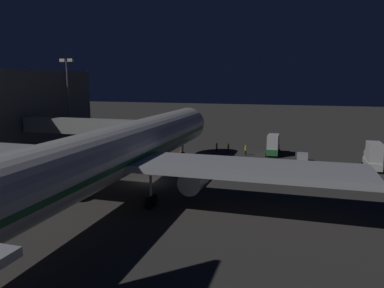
{
  "coord_description": "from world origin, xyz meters",
  "views": [
    {
      "loc": [
        -19.3,
        44.44,
        13.6
      ],
      "look_at": [
        -3.0,
        -10.81,
        3.5
      ],
      "focal_mm": 34.6,
      "sensor_mm": 36.0,
      "label": 1
    }
  ],
  "objects_px": {
    "apron_floodlight_mast": "(68,96)",
    "ground_crew_marshaller_fwd": "(217,147)",
    "ops_van": "(373,156)",
    "traffic_cone_nose_port": "(203,152)",
    "ground_crew_under_port_wing": "(246,150)",
    "baggage_container_near_belt": "(302,157)",
    "traffic_cone_nose_starboard": "(181,151)",
    "catering_truck": "(273,145)",
    "jet_bridge": "(98,127)",
    "airliner_at_gate": "(112,155)",
    "ground_crew_by_belt_loader": "(228,148)"
  },
  "relations": [
    {
      "from": "apron_floodlight_mast",
      "to": "catering_truck",
      "type": "bearing_deg",
      "value": -175.82
    },
    {
      "from": "ground_crew_marshaller_fwd",
      "to": "traffic_cone_nose_starboard",
      "type": "height_order",
      "value": "ground_crew_marshaller_fwd"
    },
    {
      "from": "ground_crew_marshaller_fwd",
      "to": "ground_crew_under_port_wing",
      "type": "bearing_deg",
      "value": 163.19
    },
    {
      "from": "airliner_at_gate",
      "to": "ground_crew_marshaller_fwd",
      "type": "height_order",
      "value": "airliner_at_gate"
    },
    {
      "from": "airliner_at_gate",
      "to": "catering_truck",
      "type": "height_order",
      "value": "airliner_at_gate"
    },
    {
      "from": "ground_crew_marshaller_fwd",
      "to": "ground_crew_under_port_wing",
      "type": "relative_size",
      "value": 0.93
    },
    {
      "from": "catering_truck",
      "to": "ground_crew_under_port_wing",
      "type": "height_order",
      "value": "catering_truck"
    },
    {
      "from": "apron_floodlight_mast",
      "to": "ground_crew_marshaller_fwd",
      "type": "height_order",
      "value": "apron_floodlight_mast"
    },
    {
      "from": "apron_floodlight_mast",
      "to": "ground_crew_marshaller_fwd",
      "type": "bearing_deg",
      "value": -173.98
    },
    {
      "from": "ground_crew_under_port_wing",
      "to": "baggage_container_near_belt",
      "type": "bearing_deg",
      "value": 165.46
    },
    {
      "from": "airliner_at_gate",
      "to": "traffic_cone_nose_port",
      "type": "height_order",
      "value": "airliner_at_gate"
    },
    {
      "from": "traffic_cone_nose_port",
      "to": "jet_bridge",
      "type": "bearing_deg",
      "value": 34.47
    },
    {
      "from": "apron_floodlight_mast",
      "to": "catering_truck",
      "type": "xyz_separation_m",
      "value": [
        -40.27,
        -2.94,
        -8.34
      ]
    },
    {
      "from": "ops_van",
      "to": "catering_truck",
      "type": "distance_m",
      "value": 16.94
    },
    {
      "from": "ops_van",
      "to": "ground_crew_by_belt_loader",
      "type": "bearing_deg",
      "value": -16.61
    },
    {
      "from": "catering_truck",
      "to": "ground_crew_under_port_wing",
      "type": "bearing_deg",
      "value": 18.02
    },
    {
      "from": "ground_crew_marshaller_fwd",
      "to": "traffic_cone_nose_port",
      "type": "distance_m",
      "value": 3.17
    },
    {
      "from": "apron_floodlight_mast",
      "to": "ops_van",
      "type": "xyz_separation_m",
      "value": [
        -55.63,
        4.21,
        -8.12
      ]
    },
    {
      "from": "ground_crew_by_belt_loader",
      "to": "ops_van",
      "type": "bearing_deg",
      "value": 163.39
    },
    {
      "from": "ops_van",
      "to": "ground_crew_marshaller_fwd",
      "type": "bearing_deg",
      "value": -15.86
    },
    {
      "from": "traffic_cone_nose_starboard",
      "to": "traffic_cone_nose_port",
      "type": "bearing_deg",
      "value": 180.0
    },
    {
      "from": "ops_van",
      "to": "traffic_cone_nose_port",
      "type": "bearing_deg",
      "value": -10.23
    },
    {
      "from": "ops_van",
      "to": "traffic_cone_nose_starboard",
      "type": "height_order",
      "value": "ops_van"
    },
    {
      "from": "jet_bridge",
      "to": "ground_crew_under_port_wing",
      "type": "height_order",
      "value": "jet_bridge"
    },
    {
      "from": "traffic_cone_nose_port",
      "to": "catering_truck",
      "type": "bearing_deg",
      "value": -170.5
    },
    {
      "from": "ground_crew_under_port_wing",
      "to": "apron_floodlight_mast",
      "type": "bearing_deg",
      "value": 2.25
    },
    {
      "from": "jet_bridge",
      "to": "ops_van",
      "type": "xyz_separation_m",
      "value": [
        -43.37,
        -5.56,
        -3.58
      ]
    },
    {
      "from": "ground_crew_by_belt_loader",
      "to": "ground_crew_marshaller_fwd",
      "type": "height_order",
      "value": "ground_crew_by_belt_loader"
    },
    {
      "from": "apron_floodlight_mast",
      "to": "baggage_container_near_belt",
      "type": "height_order",
      "value": "apron_floodlight_mast"
    },
    {
      "from": "ground_crew_by_belt_loader",
      "to": "ground_crew_under_port_wing",
      "type": "bearing_deg",
      "value": 157.64
    },
    {
      "from": "airliner_at_gate",
      "to": "ground_crew_by_belt_loader",
      "type": "height_order",
      "value": "airliner_at_gate"
    },
    {
      "from": "airliner_at_gate",
      "to": "apron_floodlight_mast",
      "type": "relative_size",
      "value": 3.61
    },
    {
      "from": "jet_bridge",
      "to": "apron_floodlight_mast",
      "type": "bearing_deg",
      "value": -38.55
    },
    {
      "from": "ground_crew_under_port_wing",
      "to": "traffic_cone_nose_port",
      "type": "bearing_deg",
      "value": 4.1
    },
    {
      "from": "apron_floodlight_mast",
      "to": "traffic_cone_nose_port",
      "type": "bearing_deg",
      "value": -178.27
    },
    {
      "from": "airliner_at_gate",
      "to": "jet_bridge",
      "type": "xyz_separation_m",
      "value": [
        13.24,
        -19.76,
        0.1
      ]
    },
    {
      "from": "catering_truck",
      "to": "ground_crew_by_belt_loader",
      "type": "distance_m",
      "value": 8.22
    },
    {
      "from": "apron_floodlight_mast",
      "to": "baggage_container_near_belt",
      "type": "distance_m",
      "value": 46.4
    },
    {
      "from": "apron_floodlight_mast",
      "to": "ground_crew_under_port_wing",
      "type": "height_order",
      "value": "apron_floodlight_mast"
    },
    {
      "from": "traffic_cone_nose_starboard",
      "to": "ground_crew_by_belt_loader",
      "type": "bearing_deg",
      "value": -167.37
    },
    {
      "from": "baggage_container_near_belt",
      "to": "traffic_cone_nose_port",
      "type": "bearing_deg",
      "value": -6.44
    },
    {
      "from": "airliner_at_gate",
      "to": "traffic_cone_nose_starboard",
      "type": "bearing_deg",
      "value": -85.86
    },
    {
      "from": "baggage_container_near_belt",
      "to": "ground_crew_under_port_wing",
      "type": "relative_size",
      "value": 0.99
    },
    {
      "from": "jet_bridge",
      "to": "ground_crew_under_port_wing",
      "type": "distance_m",
      "value": 26.24
    },
    {
      "from": "airliner_at_gate",
      "to": "apron_floodlight_mast",
      "type": "height_order",
      "value": "airliner_at_gate"
    },
    {
      "from": "catering_truck",
      "to": "ground_crew_marshaller_fwd",
      "type": "xyz_separation_m",
      "value": [
        10.51,
        -0.2,
        -0.94
      ]
    },
    {
      "from": "airliner_at_gate",
      "to": "baggage_container_near_belt",
      "type": "relative_size",
      "value": 34.51
    },
    {
      "from": "jet_bridge",
      "to": "ops_van",
      "type": "bearing_deg",
      "value": -172.7
    },
    {
      "from": "apron_floodlight_mast",
      "to": "jet_bridge",
      "type": "bearing_deg",
      "value": 141.45
    },
    {
      "from": "apron_floodlight_mast",
      "to": "ops_van",
      "type": "height_order",
      "value": "apron_floodlight_mast"
    }
  ]
}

